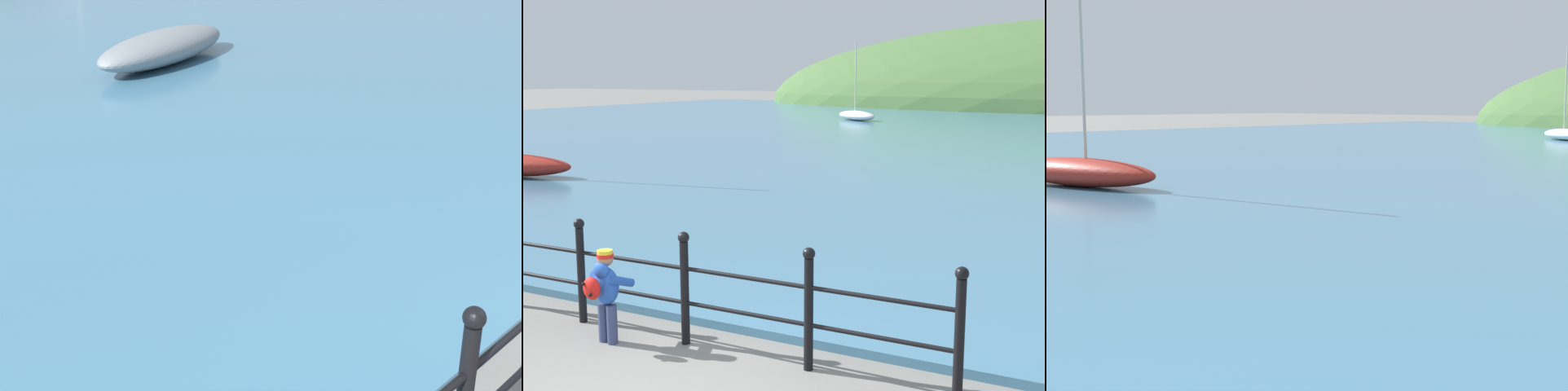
# 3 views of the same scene
# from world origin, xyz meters

# --- Properties ---
(boat_red_dinghy) EXTENTS (3.66, 3.29, 4.57)m
(boat_red_dinghy) POSITION_xyz_m (-12.82, 35.45, 0.39)
(boat_red_dinghy) COLOR silver
(boat_red_dinghy) RESTS_ON water
(boat_nearest_quay) EXTENTS (4.49, 1.99, 5.41)m
(boat_nearest_quay) POSITION_xyz_m (-12.07, 8.93, 0.43)
(boat_nearest_quay) COLOR maroon
(boat_nearest_quay) RESTS_ON water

